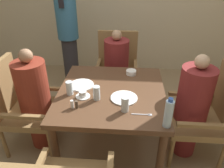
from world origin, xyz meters
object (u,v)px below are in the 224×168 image
diner_in_right_chair (192,107)px  glass_tall_near (97,93)px  glass_tall_mid (125,104)px  glass_tall_far (69,88)px  chair_far_side (117,67)px  water_bottle (168,114)px  plate_main_right (82,85)px  diner_in_far_chair (116,69)px  diner_in_left_chair (35,100)px  chair_right_side (206,113)px  teacup_with_saucer (83,95)px  chair_left_side (22,104)px  standing_host (68,30)px  plate_main_left (124,98)px  bowl_small (131,72)px

diner_in_right_chair → glass_tall_near: (-0.92, -0.15, 0.22)m
glass_tall_mid → glass_tall_far: 0.57m
chair_far_side → water_bottle: 1.56m
plate_main_right → glass_tall_far: size_ratio=1.85×
diner_in_far_chair → diner_in_right_chair: diner_in_right_chair is taller
glass_tall_near → diner_in_left_chair: bearing=167.6°
chair_far_side → water_bottle: (0.47, -1.45, 0.33)m
chair_far_side → plate_main_right: size_ratio=3.98×
chair_far_side → glass_tall_mid: (0.14, -1.28, 0.28)m
chair_right_side → teacup_with_saucer: (-1.21, -0.12, 0.23)m
chair_right_side → chair_far_side: bearing=134.4°
chair_left_side → chair_far_side: size_ratio=1.00×
standing_host → plate_main_left: 1.65m
diner_in_left_chair → standing_host: (0.06, 1.28, 0.36)m
teacup_with_saucer → glass_tall_far: (-0.13, 0.03, 0.04)m
plate_main_left → standing_host: bearing=121.9°
plate_main_right → chair_right_side: bearing=-3.9°
glass_tall_near → glass_tall_mid: size_ratio=1.00×
glass_tall_near → plate_main_left: bearing=6.9°
teacup_with_saucer → glass_tall_near: bearing=-13.1°
teacup_with_saucer → water_bottle: 0.82m
chair_far_side → glass_tall_far: (-0.39, -1.06, 0.28)m
bowl_small → glass_tall_far: 0.74m
plate_main_left → diner_in_far_chair: bearing=97.6°
chair_right_side → glass_tall_near: 1.12m
standing_host → plate_main_right: standing_host is taller
diner_in_far_chair → standing_host: 0.95m
plate_main_left → teacup_with_saucer: bearing=179.8°
chair_left_side → diner_in_far_chair: (0.95, 0.82, 0.04)m
diner_in_right_chair → standing_host: bearing=140.3°
diner_in_left_chair → chair_far_side: bearing=50.7°
standing_host → glass_tall_near: 1.56m
teacup_with_saucer → water_bottle: (0.73, -0.36, 0.10)m
glass_tall_near → glass_tall_mid: bearing=-30.9°
plate_main_left → glass_tall_far: bearing=176.1°
plate_main_right → bowl_small: (0.51, 0.29, 0.02)m
plate_main_left → water_bottle: water_bottle is taller
glass_tall_near → chair_left_side: bearing=169.9°
glass_tall_mid → diner_in_far_chair: bearing=96.9°
plate_main_left → glass_tall_mid: bearing=-86.5°
chair_far_side → plate_main_left: (0.13, -1.09, 0.22)m
water_bottle → bowl_small: bearing=108.1°
teacup_with_saucer → glass_tall_near: size_ratio=1.00×
chair_right_side → plate_main_left: (-0.83, -0.12, 0.22)m
chair_left_side → glass_tall_far: 0.63m
plate_main_right → glass_tall_mid: glass_tall_mid is taller
teacup_with_saucer → chair_left_side: bearing=170.5°
bowl_small → water_bottle: size_ratio=0.44×
chair_far_side → glass_tall_near: 1.16m
chair_left_side → water_bottle: 1.53m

